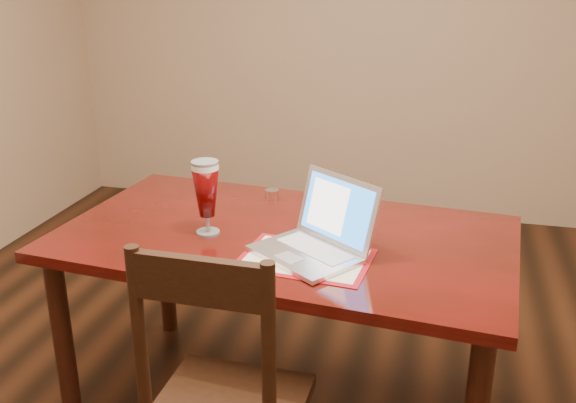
# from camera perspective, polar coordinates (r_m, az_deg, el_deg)

# --- Properties ---
(dining_table) EXTENTS (1.79, 1.11, 1.09)m
(dining_table) POSITION_cam_1_polar(r_m,az_deg,el_deg) (2.49, -0.42, -4.73)
(dining_table) COLOR #520C0B
(dining_table) RESTS_ON ground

